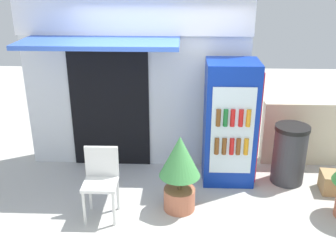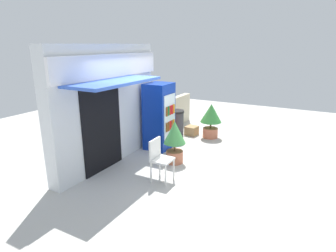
# 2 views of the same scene
# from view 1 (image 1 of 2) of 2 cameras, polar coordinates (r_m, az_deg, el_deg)

# --- Properties ---
(ground) EXTENTS (16.00, 16.00, 0.00)m
(ground) POSITION_cam_1_polar(r_m,az_deg,el_deg) (5.14, -1.63, -12.99)
(ground) COLOR beige
(storefront_building) EXTENTS (3.40, 1.23, 2.79)m
(storefront_building) POSITION_cam_1_polar(r_m,az_deg,el_deg) (6.01, -4.87, 7.45)
(storefront_building) COLOR silver
(storefront_building) RESTS_ON ground
(drink_cooler) EXTENTS (0.74, 0.69, 1.80)m
(drink_cooler) POSITION_cam_1_polar(r_m,az_deg,el_deg) (5.64, 9.11, 0.42)
(drink_cooler) COLOR #0C2D9E
(drink_cooler) RESTS_ON ground
(plastic_chair) EXTENTS (0.42, 0.40, 0.91)m
(plastic_chair) POSITION_cam_1_polar(r_m,az_deg,el_deg) (4.97, -9.77, -7.34)
(plastic_chair) COLOR silver
(plastic_chair) RESTS_ON ground
(potted_plant_near_shop) EXTENTS (0.53, 0.53, 1.04)m
(potted_plant_near_shop) POSITION_cam_1_polar(r_m,az_deg,el_deg) (4.96, 1.73, -6.07)
(potted_plant_near_shop) COLOR #BC6B4C
(potted_plant_near_shop) RESTS_ON ground
(trash_bin) EXTENTS (0.50, 0.50, 0.89)m
(trash_bin) POSITION_cam_1_polar(r_m,az_deg,el_deg) (5.94, 17.35, -3.95)
(trash_bin) COLOR #38383D
(trash_bin) RESTS_ON ground
(cardboard_box) EXTENTS (0.39, 0.38, 0.28)m
(cardboard_box) POSITION_cam_1_polar(r_m,az_deg,el_deg) (6.05, 23.14, -7.63)
(cardboard_box) COLOR tan
(cardboard_box) RESTS_ON ground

